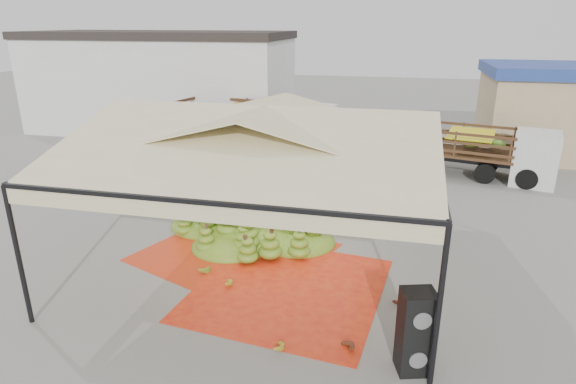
% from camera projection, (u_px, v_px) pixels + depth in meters
% --- Properties ---
extents(ground, '(90.00, 90.00, 0.00)m').
position_uv_depth(ground, '(268.00, 256.00, 12.83)').
color(ground, slate).
rests_on(ground, ground).
extents(canopy_tent, '(8.10, 8.10, 4.00)m').
position_uv_depth(canopy_tent, '(266.00, 134.00, 11.72)').
color(canopy_tent, black).
rests_on(canopy_tent, ground).
extents(building_white, '(14.30, 6.30, 5.40)m').
position_uv_depth(building_white, '(161.00, 82.00, 26.90)').
color(building_white, silver).
rests_on(building_white, ground).
extents(building_tan, '(6.30, 5.30, 4.10)m').
position_uv_depth(building_tan, '(554.00, 110.00, 21.92)').
color(building_tan, tan).
rests_on(building_tan, ground).
extents(tarp_left, '(5.57, 5.45, 0.01)m').
position_uv_depth(tarp_left, '(235.00, 252.00, 13.01)').
color(tarp_left, red).
rests_on(tarp_left, ground).
extents(tarp_right, '(4.65, 4.83, 0.01)m').
position_uv_depth(tarp_right, '(289.00, 288.00, 11.24)').
color(tarp_right, '#DB4214').
rests_on(tarp_right, ground).
extents(banana_heap, '(6.20, 5.49, 1.14)m').
position_uv_depth(banana_heap, '(253.00, 217.00, 13.89)').
color(banana_heap, '#466E17').
rests_on(banana_heap, ground).
extents(hand_yellow_a, '(0.52, 0.46, 0.20)m').
position_uv_depth(hand_yellow_a, '(225.00, 281.00, 11.36)').
color(hand_yellow_a, '#AEA822').
rests_on(hand_yellow_a, ground).
extents(hand_yellow_b, '(0.47, 0.39, 0.21)m').
position_uv_depth(hand_yellow_b, '(275.00, 344.00, 9.15)').
color(hand_yellow_b, '#AD7F22').
rests_on(hand_yellow_b, ground).
extents(hand_red_a, '(0.62, 0.57, 0.23)m').
position_uv_depth(hand_red_a, '(395.00, 298.00, 10.65)').
color(hand_red_a, '#582514').
rests_on(hand_red_a, ground).
extents(hand_red_b, '(0.61, 0.59, 0.22)m').
position_uv_depth(hand_red_b, '(345.00, 345.00, 9.10)').
color(hand_red_b, '#552B13').
rests_on(hand_red_b, ground).
extents(hand_green, '(0.61, 0.56, 0.22)m').
position_uv_depth(hand_green, '(203.00, 267.00, 12.00)').
color(hand_green, '#4E7318').
rests_on(hand_green, ground).
extents(hanging_bunches, '(1.74, 0.24, 0.20)m').
position_uv_depth(hanging_bunches, '(342.00, 175.00, 10.84)').
color(hanging_bunches, '#4B6E17').
rests_on(hanging_bunches, ground).
extents(speaker_stack, '(0.69, 0.64, 1.59)m').
position_uv_depth(speaker_stack, '(416.00, 332.00, 8.37)').
color(speaker_stack, black).
rests_on(speaker_stack, ground).
extents(banana_leaves, '(0.96, 1.36, 3.70)m').
position_uv_depth(banana_leaves, '(247.00, 222.00, 14.95)').
color(banana_leaves, '#34681B').
rests_on(banana_leaves, ground).
extents(vendor, '(0.55, 0.36, 1.48)m').
position_uv_depth(vendor, '(312.00, 187.00, 15.85)').
color(vendor, gray).
rests_on(vendor, ground).
extents(truck_left, '(7.68, 4.00, 2.51)m').
position_uv_depth(truck_left, '(257.00, 124.00, 21.53)').
color(truck_left, '#4B2E19').
rests_on(truck_left, ground).
extents(truck_right, '(6.05, 3.29, 1.97)m').
position_uv_depth(truck_right, '(484.00, 147.00, 18.99)').
color(truck_right, '#4E331A').
rests_on(truck_right, ground).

